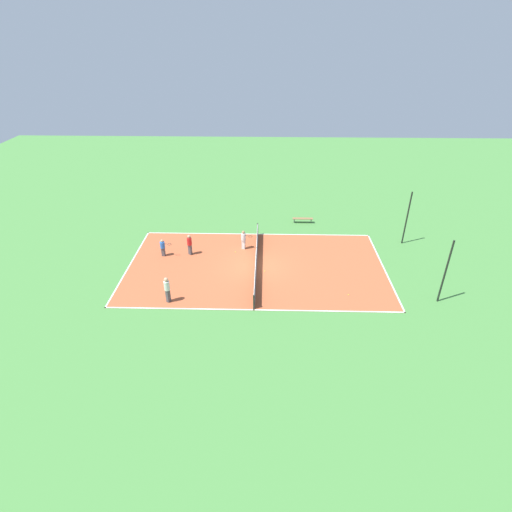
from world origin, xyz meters
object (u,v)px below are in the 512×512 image
(tennis_ball_midcourt, at_px, (235,252))
(fence_post_back_right, at_px, (445,272))
(player_far_white, at_px, (167,288))
(player_near_blue, at_px, (163,247))
(bench, at_px, (303,219))
(tennis_net, at_px, (256,260))
(player_coach_red, at_px, (190,243))
(fence_post_back_left, at_px, (407,218))
(tennis_ball_right_alley, at_px, (265,271))
(tennis_ball_left_sideline, at_px, (348,295))
(player_near_white, at_px, (244,239))

(tennis_ball_midcourt, xyz_separation_m, fence_post_back_right, (6.07, 13.72, 2.19))
(player_far_white, bearing_deg, player_near_blue, -135.80)
(fence_post_back_right, bearing_deg, player_far_white, -88.23)
(bench, bearing_deg, tennis_net, -117.71)
(tennis_net, height_order, player_coach_red, player_coach_red)
(tennis_ball_midcourt, bearing_deg, bench, 134.62)
(fence_post_back_left, bearing_deg, player_coach_red, -82.20)
(tennis_ball_right_alley, bearing_deg, tennis_ball_left_sideline, 63.59)
(player_far_white, bearing_deg, fence_post_back_left, 144.46)
(player_near_blue, distance_m, player_far_white, 6.18)
(tennis_net, height_order, player_far_white, player_far_white)
(fence_post_back_right, bearing_deg, tennis_net, -108.50)
(fence_post_back_left, bearing_deg, player_far_white, -64.00)
(tennis_ball_midcourt, bearing_deg, fence_post_back_right, 66.15)
(player_coach_red, bearing_deg, bench, -115.73)
(player_near_blue, relative_size, tennis_ball_left_sideline, 20.87)
(player_near_white, distance_m, tennis_ball_right_alley, 3.91)
(tennis_ball_left_sideline, bearing_deg, fence_post_back_left, 142.86)
(fence_post_back_left, bearing_deg, player_near_white, -84.08)
(fence_post_back_left, bearing_deg, tennis_ball_right_alley, -67.27)
(bench, height_order, tennis_ball_left_sideline, bench)
(fence_post_back_right, bearing_deg, player_near_blue, -105.64)
(bench, relative_size, fence_post_back_right, 0.41)
(fence_post_back_right, bearing_deg, fence_post_back_left, 180.00)
(bench, relative_size, tennis_ball_right_alley, 27.12)
(bench, height_order, player_near_white, player_near_white)
(bench, distance_m, fence_post_back_left, 8.98)
(tennis_ball_right_alley, bearing_deg, tennis_ball_midcourt, -139.82)
(player_near_white, relative_size, tennis_ball_left_sideline, 23.65)
(bench, distance_m, player_near_blue, 12.99)
(player_coach_red, bearing_deg, fence_post_back_left, -141.13)
(player_coach_red, relative_size, fence_post_back_right, 0.38)
(player_near_white, xyz_separation_m, fence_post_back_left, (-1.36, 13.08, 1.31))
(player_near_white, xyz_separation_m, tennis_ball_right_alley, (3.41, 1.71, -0.88))
(tennis_ball_left_sideline, bearing_deg, tennis_ball_right_alley, -116.41)
(player_coach_red, relative_size, tennis_ball_midcourt, 24.91)
(tennis_ball_left_sideline, relative_size, fence_post_back_left, 0.02)
(bench, xyz_separation_m, player_coach_red, (6.07, -9.28, 0.60))
(player_near_white, xyz_separation_m, tennis_ball_midcourt, (0.62, -0.64, -0.88))
(fence_post_back_right, bearing_deg, player_coach_red, -108.24)
(tennis_net, height_order, bench, tennis_net)
(tennis_ball_left_sideline, relative_size, fence_post_back_right, 0.02)
(player_near_white, bearing_deg, bench, 62.74)
(player_far_white, xyz_separation_m, tennis_ball_right_alley, (-3.82, 6.24, -1.04))
(player_near_blue, height_order, fence_post_back_right, fence_post_back_right)
(fence_post_back_right, bearing_deg, tennis_ball_left_sideline, -94.79)
(bench, relative_size, tennis_ball_midcourt, 27.12)
(bench, relative_size, player_far_white, 1.00)
(player_coach_red, relative_size, tennis_ball_left_sideline, 24.91)
(player_coach_red, height_order, player_near_white, player_coach_red)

